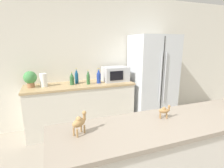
{
  "coord_description": "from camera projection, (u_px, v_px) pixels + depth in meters",
  "views": [
    {
      "loc": [
        -0.92,
        -0.75,
        1.64
      ],
      "look_at": [
        -0.12,
        1.38,
        1.1
      ],
      "focal_mm": 28.0,
      "sensor_mm": 36.0,
      "label": 1
    }
  ],
  "objects": [
    {
      "name": "wall_back",
      "position": [
        94.0,
        61.0,
        3.57
      ],
      "size": [
        8.0,
        0.06,
        2.55
      ],
      "color": "silver",
      "rests_on": "ground_plane"
    },
    {
      "name": "paper_towel_roll",
      "position": [
        43.0,
        80.0,
        3.01
      ],
      "size": [
        0.12,
        0.12,
        0.23
      ],
      "color": "white",
      "rests_on": "back_counter"
    },
    {
      "name": "back_bottle_0",
      "position": [
        88.0,
        77.0,
        3.18
      ],
      "size": [
        0.06,
        0.06,
        0.26
      ],
      "color": "#2D6033",
      "rests_on": "back_counter"
    },
    {
      "name": "camel_figurine",
      "position": [
        164.0,
        110.0,
        1.52
      ],
      "size": [
        0.1,
        0.07,
        0.12
      ],
      "color": "olive",
      "rests_on": "bar_counter"
    },
    {
      "name": "back_counter",
      "position": [
        81.0,
        107.0,
        3.33
      ],
      "size": [
        1.97,
        0.63,
        0.89
      ],
      "color": "silver",
      "rests_on": "ground_plane"
    },
    {
      "name": "potted_plant",
      "position": [
        30.0,
        78.0,
        2.94
      ],
      "size": [
        0.21,
        0.21,
        0.28
      ],
      "color": "#9E6B47",
      "rests_on": "back_counter"
    },
    {
      "name": "back_bottle_3",
      "position": [
        72.0,
        79.0,
        3.14
      ],
      "size": [
        0.08,
        0.08,
        0.23
      ],
      "color": "#2D6033",
      "rests_on": "back_counter"
    },
    {
      "name": "camel_figurine_second",
      "position": [
        79.0,
        122.0,
        1.25
      ],
      "size": [
        0.13,
        0.11,
        0.16
      ],
      "color": "#A87F4C",
      "rests_on": "bar_counter"
    },
    {
      "name": "microwave",
      "position": [
        115.0,
        74.0,
        3.45
      ],
      "size": [
        0.48,
        0.37,
        0.28
      ],
      "color": "#B2B5BA",
      "rests_on": "back_counter"
    },
    {
      "name": "back_bottle_2",
      "position": [
        99.0,
        76.0,
        3.26
      ],
      "size": [
        0.08,
        0.08,
        0.28
      ],
      "color": "navy",
      "rests_on": "back_counter"
    },
    {
      "name": "back_bottle_1",
      "position": [
        77.0,
        76.0,
        3.25
      ],
      "size": [
        0.07,
        0.07,
        0.28
      ],
      "color": "navy",
      "rests_on": "back_counter"
    },
    {
      "name": "refrigerator",
      "position": [
        152.0,
        79.0,
        3.69
      ],
      "size": [
        0.88,
        0.71,
        1.79
      ],
      "color": "silver",
      "rests_on": "ground_plane"
    }
  ]
}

